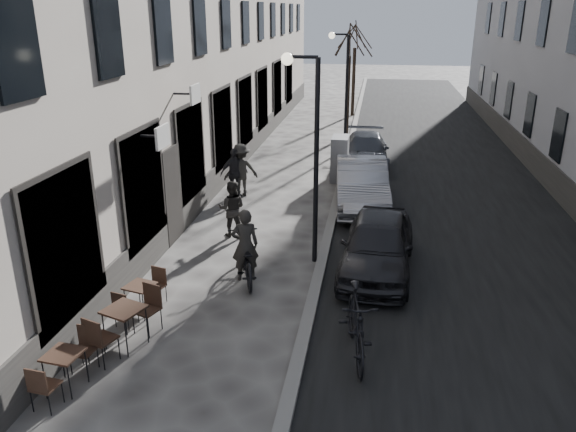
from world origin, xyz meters
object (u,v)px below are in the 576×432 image
(car_near, at_px, (378,245))
(moped, at_px, (356,324))
(bistro_set_b, at_px, (125,323))
(car_far, at_px, (366,151))
(tree_near, at_px, (350,39))
(pedestrian_mid, at_px, (241,170))
(tree_far, at_px, (355,34))
(bicycle, at_px, (245,258))
(bistro_set_c, at_px, (141,296))
(pedestrian_far, at_px, (234,173))
(bistro_set_a, at_px, (65,367))
(car_mid, at_px, (362,184))
(utility_cabinet, at_px, (340,158))
(streetlamp_far, at_px, (343,79))
(pedestrian_near, at_px, (232,209))
(streetlamp_near, at_px, (309,138))

(car_near, height_order, moped, car_near)
(bistro_set_b, xyz_separation_m, car_far, (4.08, 13.77, 0.15))
(tree_near, xyz_separation_m, pedestrian_mid, (-2.97, -10.08, -3.77))
(tree_far, relative_size, bicycle, 2.80)
(tree_near, xyz_separation_m, moped, (1.30, -19.00, -4.01))
(bistro_set_b, xyz_separation_m, bicycle, (1.59, 3.09, 0.05))
(bistro_set_b, distance_m, bistro_set_c, 1.20)
(pedestrian_far, bearing_deg, bistro_set_a, -130.03)
(pedestrian_mid, bearing_deg, tree_near, -132.35)
(pedestrian_mid, height_order, car_far, pedestrian_mid)
(bicycle, distance_m, pedestrian_far, 6.20)
(tree_near, xyz_separation_m, bistro_set_b, (-2.98, -19.36, -4.17))
(bistro_set_a, height_order, bistro_set_c, bistro_set_a)
(pedestrian_far, height_order, car_mid, pedestrian_far)
(tree_far, height_order, bistro_set_b, tree_far)
(utility_cabinet, relative_size, car_mid, 0.36)
(streetlamp_far, bearing_deg, tree_near, 88.62)
(bistro_set_b, bearing_deg, bistro_set_c, 118.70)
(bistro_set_c, height_order, bicycle, bicycle)
(bistro_set_b, height_order, car_near, car_near)
(bistro_set_b, distance_m, car_near, 6.12)
(car_mid, bearing_deg, tree_far, 89.02)
(utility_cabinet, bearing_deg, moped, -83.87)
(bistro_set_b, xyz_separation_m, pedestrian_far, (-0.17, 9.04, 0.36))
(moped, bearing_deg, pedestrian_mid, 106.71)
(bicycle, bearing_deg, car_near, 177.42)
(bistro_set_b, bearing_deg, car_mid, 84.55)
(bicycle, bearing_deg, pedestrian_near, -88.62)
(streetlamp_far, bearing_deg, bistro_set_b, -100.07)
(pedestrian_far, distance_m, moped, 9.75)
(bistro_set_b, bearing_deg, car_near, 60.23)
(car_far, height_order, moped, moped)
(car_far, bearing_deg, car_mid, -92.20)
(moped, bearing_deg, pedestrian_near, 115.57)
(bicycle, bearing_deg, tree_near, -114.10)
(streetlamp_near, height_order, tree_far, tree_far)
(tree_near, bearing_deg, car_near, -83.86)
(streetlamp_near, xyz_separation_m, car_far, (1.17, 9.41, -2.52))
(streetlamp_near, xyz_separation_m, streetlamp_far, (0.00, 12.00, 0.00))
(bistro_set_c, height_order, pedestrian_mid, pedestrian_mid)
(pedestrian_near, height_order, moped, pedestrian_near)
(car_far, bearing_deg, moped, -91.34)
(bistro_set_a, distance_m, utility_cabinet, 13.53)
(pedestrian_mid, bearing_deg, streetlamp_near, 94.63)
(pedestrian_far, bearing_deg, moped, -101.34)
(tree_near, relative_size, tree_far, 1.00)
(bistro_set_c, bearing_deg, tree_near, 94.63)
(bistro_set_c, bearing_deg, utility_cabinet, 86.70)
(streetlamp_far, xyz_separation_m, pedestrian_far, (-3.08, -7.32, -2.32))
(tree_near, height_order, car_mid, tree_near)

